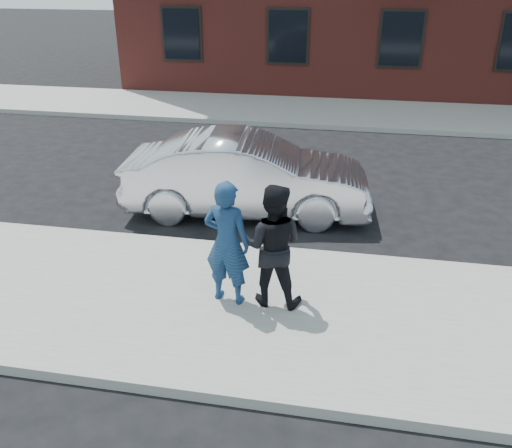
# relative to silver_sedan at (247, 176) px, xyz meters

# --- Properties ---
(ground) EXTENTS (100.00, 100.00, 0.00)m
(ground) POSITION_rel_silver_sedan_xyz_m (3.18, -3.20, -0.78)
(ground) COLOR black
(ground) RESTS_ON ground
(near_sidewalk) EXTENTS (50.00, 3.50, 0.15)m
(near_sidewalk) POSITION_rel_silver_sedan_xyz_m (3.18, -3.45, -0.70)
(near_sidewalk) COLOR gray
(near_sidewalk) RESTS_ON ground
(near_curb) EXTENTS (50.00, 0.10, 0.15)m
(near_curb) POSITION_rel_silver_sedan_xyz_m (3.18, -1.65, -0.70)
(near_curb) COLOR #999691
(near_curb) RESTS_ON ground
(far_sidewalk) EXTENTS (50.00, 3.50, 0.15)m
(far_sidewalk) POSITION_rel_silver_sedan_xyz_m (3.18, 8.05, -0.70)
(far_sidewalk) COLOR gray
(far_sidewalk) RESTS_ON ground
(far_curb) EXTENTS (50.00, 0.10, 0.15)m
(far_curb) POSITION_rel_silver_sedan_xyz_m (3.18, 6.25, -0.70)
(far_curb) COLOR #999691
(far_curb) RESTS_ON ground
(silver_sedan) EXTENTS (4.86, 2.06, 1.56)m
(silver_sedan) POSITION_rel_silver_sedan_xyz_m (0.00, 0.00, 0.00)
(silver_sedan) COLOR silver
(silver_sedan) RESTS_ON ground
(man_hoodie) EXTENTS (0.73, 0.56, 1.81)m
(man_hoodie) POSITION_rel_silver_sedan_xyz_m (0.39, -3.30, 0.28)
(man_hoodie) COLOR navy
(man_hoodie) RESTS_ON near_sidewalk
(man_peacoat) EXTENTS (0.88, 0.70, 1.78)m
(man_peacoat) POSITION_rel_silver_sedan_xyz_m (1.01, -3.23, 0.26)
(man_peacoat) COLOR black
(man_peacoat) RESTS_ON near_sidewalk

